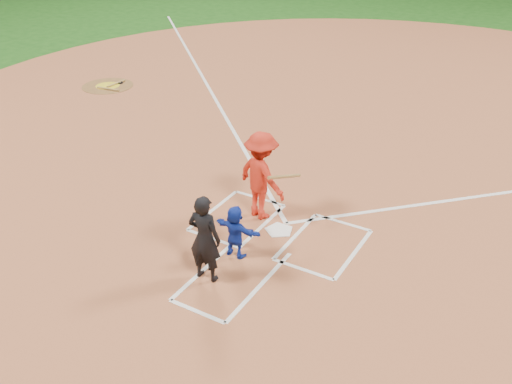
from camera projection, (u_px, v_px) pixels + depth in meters
The scene contains 12 objects.
ground at pixel (279, 231), 11.37m from camera, with size 120.00×120.00×0.00m, color #174912.
home_plate_dirt at pixel (382, 129), 15.88m from camera, with size 28.00×28.00×0.01m, color #9B5332.
home_plate at pixel (279, 230), 11.36m from camera, with size 0.60×0.60×0.02m, color white.
on_deck_circle at pixel (108, 86), 19.12m from camera, with size 1.70×1.70×0.01m, color brown.
on_deck_logo at pixel (108, 86), 19.12m from camera, with size 0.80×0.80×0.00m, color yellow.
on_deck_bat_a at pixel (116, 83), 19.22m from camera, with size 0.06×0.06×0.84m, color olive.
on_deck_bat_c at pixel (108, 89), 18.74m from camera, with size 0.06×0.06×0.84m, color olive.
bat_weight_donut at pixel (120, 83), 19.32m from camera, with size 0.19×0.19×0.05m, color black.
catcher at pixel (235, 232), 10.39m from camera, with size 0.96×0.31×1.03m, color #1530AB.
umpire at pixel (205, 238), 9.65m from camera, with size 0.60×0.39×1.64m, color black.
chalk_markings at pixel (373, 138), 15.34m from camera, with size 28.35×17.32×0.01m.
batter_at_plate at pixel (261, 176), 11.42m from camera, with size 1.45×1.07×1.86m.
Camera 1 is at (4.45, -8.46, 6.22)m, focal length 40.00 mm.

